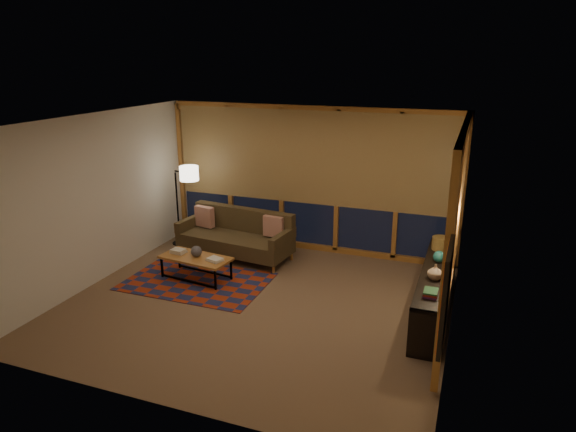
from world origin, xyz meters
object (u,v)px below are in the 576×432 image
(coffee_table, at_px, (196,268))
(sofa, at_px, (235,235))
(floor_lamp, at_px, (177,204))
(bookshelf, at_px, (435,291))

(coffee_table, bearing_deg, sofa, 87.77)
(floor_lamp, height_order, bookshelf, floor_lamp)
(sofa, bearing_deg, floor_lamp, 175.66)
(coffee_table, bearing_deg, floor_lamp, 137.63)
(sofa, distance_m, coffee_table, 1.13)
(coffee_table, distance_m, bookshelf, 3.79)
(sofa, relative_size, bookshelf, 0.78)
(sofa, bearing_deg, bookshelf, -7.70)
(sofa, height_order, coffee_table, sofa)
(coffee_table, height_order, bookshelf, bookshelf)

